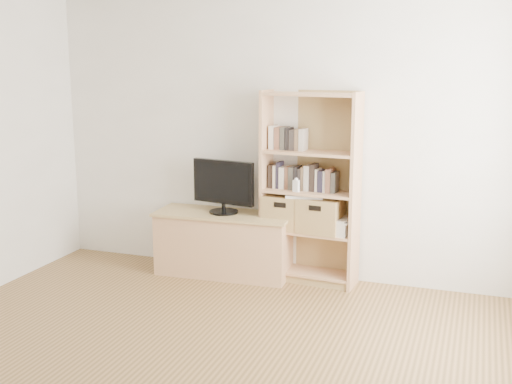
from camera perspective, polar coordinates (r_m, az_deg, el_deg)
The scene contains 11 objects.
back_wall at distance 5.83m, azimuth 2.50°, elevation 5.07°, with size 4.50×0.02×2.60m, color silver.
tv_stand at distance 5.99m, azimuth -2.85°, elevation -4.71°, with size 1.23×0.46×0.56m, color tan.
bookshelf at distance 5.68m, azimuth 4.81°, elevation 0.31°, with size 0.86×0.30×1.71m, color tan.
television at distance 5.86m, azimuth -2.91°, elevation 0.46°, with size 0.62×0.05×0.49m, color black.
books_row_mid at distance 5.68m, azimuth 4.89°, elevation 1.24°, with size 0.82×0.16×0.22m, color black.
books_row_upper at distance 5.69m, azimuth 3.13°, elevation 4.76°, with size 0.38×0.14×0.20m, color black.
baby_monitor at distance 5.62m, azimuth 3.59°, elevation 0.53°, with size 0.05×0.03×0.10m, color white.
basket_left at distance 5.80m, azimuth 2.63°, elevation -1.73°, with size 0.37×0.30×0.30m, color olive.
basket_right at distance 5.69m, azimuth 5.75°, elevation -2.03°, with size 0.37×0.31×0.31m, color olive.
laptop at distance 5.70m, azimuth 4.42°, elevation -0.30°, with size 0.33×0.23×0.03m, color white.
magazine_stack at distance 5.66m, azimuth 7.57°, elevation -3.13°, with size 0.17×0.25×0.12m, color beige.
Camera 1 is at (1.69, -3.04, 1.99)m, focal length 45.00 mm.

